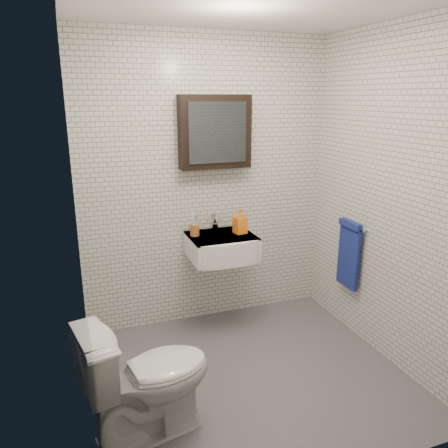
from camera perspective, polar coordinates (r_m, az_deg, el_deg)
name	(u,v)px	position (r m, az deg, el deg)	size (l,w,h in m)	color
ground	(250,375)	(3.42, 3.43, -19.04)	(2.20, 2.00, 0.01)	#4F5257
room_shell	(254,180)	(2.84, 3.92, 5.79)	(2.22, 2.02, 2.51)	silver
washbasin	(223,247)	(3.70, -0.15, -3.04)	(0.55, 0.50, 0.20)	white
faucet	(215,223)	(3.83, -1.14, 0.16)	(0.06, 0.20, 0.15)	silver
mirror_cabinet	(215,132)	(3.68, -1.20, 11.91)	(0.60, 0.15, 0.60)	black
towel_rail	(349,252)	(3.84, 16.00, -3.48)	(0.09, 0.30, 0.58)	silver
toothbrush_cup	(195,230)	(3.69, -3.85, -0.73)	(0.09, 0.09, 0.21)	#AA5F2A
soap_bottle	(240,221)	(3.73, 2.11, 0.39)	(0.10, 0.10, 0.22)	orange
toilet	(148,377)	(2.77, -9.96, -19.11)	(0.44, 0.76, 0.78)	white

